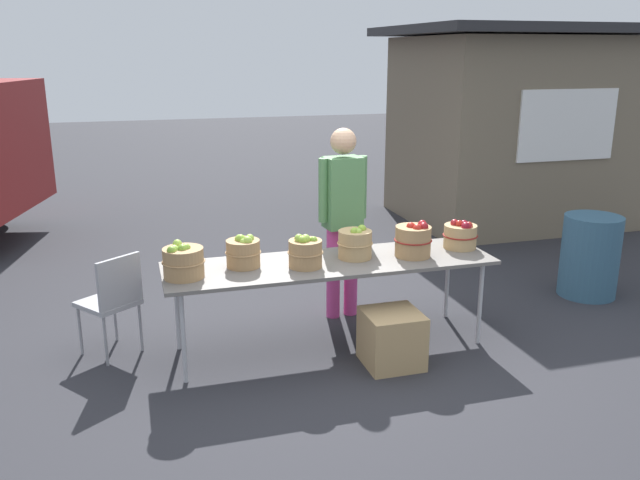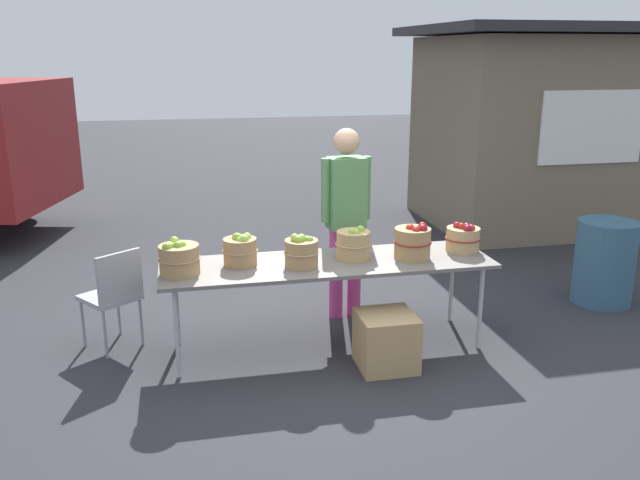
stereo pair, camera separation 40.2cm
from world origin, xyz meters
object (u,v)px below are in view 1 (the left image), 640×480
at_px(apple_basket_red_0, 413,240).
at_px(trash_barrel, 590,256).
at_px(apple_basket_green_1, 243,252).
at_px(apple_basket_red_1, 461,235).
at_px(apple_basket_green_0, 183,262).
at_px(produce_crate, 392,338).
at_px(apple_basket_green_2, 305,252).
at_px(folding_chair, 113,297).
at_px(apple_basket_green_3, 355,243).
at_px(vendor_adult, 343,208).
at_px(market_table, 330,266).

bearing_deg(apple_basket_red_0, trash_barrel, 12.45).
bearing_deg(trash_barrel, apple_basket_green_1, -174.29).
bearing_deg(apple_basket_red_1, apple_basket_red_0, -168.11).
bearing_deg(apple_basket_green_0, produce_crate, -14.35).
bearing_deg(trash_barrel, apple_basket_green_2, -170.83).
xyz_separation_m(apple_basket_green_1, folding_chair, (-1.02, 0.26, -0.36)).
xyz_separation_m(apple_basket_green_0, apple_basket_green_2, (0.95, -0.02, 0.00)).
distance_m(apple_basket_green_0, apple_basket_green_1, 0.50).
relative_size(apple_basket_green_0, apple_basket_green_1, 1.14).
relative_size(apple_basket_green_3, apple_basket_red_1, 0.98).
bearing_deg(apple_basket_green_3, vendor_adult, 82.15).
xyz_separation_m(apple_basket_green_0, folding_chair, (-0.54, 0.39, -0.37)).
bearing_deg(apple_basket_green_3, apple_basket_green_1, 178.13).
distance_m(market_table, apple_basket_green_3, 0.28).
relative_size(apple_basket_red_0, apple_basket_red_1, 1.05).
bearing_deg(apple_basket_red_0, apple_basket_red_1, 11.89).
xyz_separation_m(apple_basket_green_2, produce_crate, (0.60, -0.38, -0.66)).
relative_size(apple_basket_green_0, vendor_adult, 0.19).
relative_size(trash_barrel, produce_crate, 1.89).
height_order(apple_basket_red_0, apple_basket_red_1, apple_basket_red_0).
xyz_separation_m(market_table, apple_basket_green_1, (-0.70, 0.07, 0.16)).
height_order(apple_basket_green_0, trash_barrel, apple_basket_green_0).
height_order(apple_basket_green_2, apple_basket_red_0, apple_basket_red_0).
distance_m(apple_basket_green_0, apple_basket_green_2, 0.95).
bearing_deg(market_table, apple_basket_red_1, 2.43).
height_order(apple_basket_green_1, apple_basket_red_1, apple_basket_green_1).
bearing_deg(folding_chair, apple_basket_red_0, 134.31).
height_order(apple_basket_green_1, apple_basket_green_2, apple_basket_green_2).
distance_m(market_table, apple_basket_green_1, 0.72).
xyz_separation_m(apple_basket_red_1, trash_barrel, (1.68, 0.38, -0.45)).
relative_size(apple_basket_green_2, apple_basket_green_3, 0.96).
height_order(apple_basket_green_2, vendor_adult, vendor_adult).
distance_m(apple_basket_green_2, produce_crate, 0.97).
relative_size(market_table, vendor_adult, 1.54).
bearing_deg(apple_basket_green_1, market_table, -5.58).
bearing_deg(apple_basket_green_3, apple_basket_green_2, -166.05).
height_order(market_table, apple_basket_green_3, apple_basket_green_3).
height_order(market_table, folding_chair, folding_chair).
bearing_deg(trash_barrel, apple_basket_red_1, -167.38).
distance_m(apple_basket_green_1, apple_basket_red_1, 1.90).
distance_m(apple_basket_green_0, trash_barrel, 4.12).
distance_m(apple_basket_green_1, vendor_adult, 1.16).
bearing_deg(trash_barrel, apple_basket_green_3, -171.67).
bearing_deg(produce_crate, apple_basket_green_3, 106.10).
bearing_deg(apple_basket_red_1, apple_basket_green_2, -174.95).
distance_m(apple_basket_green_3, trash_barrel, 2.72).
height_order(market_table, produce_crate, market_table).
relative_size(apple_basket_red_0, trash_barrel, 0.38).
bearing_deg(apple_basket_green_1, produce_crate, -26.14).
bearing_deg(trash_barrel, vendor_adult, 175.81).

